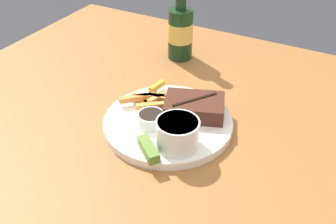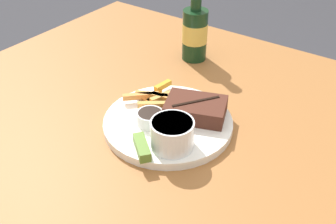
{
  "view_description": "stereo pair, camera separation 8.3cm",
  "coord_description": "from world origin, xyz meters",
  "px_view_note": "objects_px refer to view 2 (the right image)",
  "views": [
    {
      "loc": [
        0.32,
        -0.59,
        1.27
      ],
      "look_at": [
        0.0,
        0.0,
        0.79
      ],
      "focal_mm": 42.0,
      "sensor_mm": 36.0,
      "label": 1
    },
    {
      "loc": [
        0.39,
        -0.55,
        1.27
      ],
      "look_at": [
        0.0,
        0.0,
        0.79
      ],
      "focal_mm": 42.0,
      "sensor_mm": 36.0,
      "label": 2
    }
  ],
  "objects_px": {
    "steak_portion": "(196,109)",
    "dinner_plate": "(168,123)",
    "coleslaw_cup": "(172,133)",
    "dipping_sauce_cup": "(150,117)",
    "beer_bottle": "(195,32)",
    "fork_utensil": "(147,104)",
    "pickle_spear": "(142,147)"
  },
  "relations": [
    {
      "from": "coleslaw_cup",
      "to": "fork_utensil",
      "type": "relative_size",
      "value": 0.64
    },
    {
      "from": "steak_portion",
      "to": "beer_bottle",
      "type": "height_order",
      "value": "beer_bottle"
    },
    {
      "from": "coleslaw_cup",
      "to": "dipping_sauce_cup",
      "type": "height_order",
      "value": "coleslaw_cup"
    },
    {
      "from": "coleslaw_cup",
      "to": "dipping_sauce_cup",
      "type": "bearing_deg",
      "value": 157.52
    },
    {
      "from": "pickle_spear",
      "to": "steak_portion",
      "type": "bearing_deg",
      "value": 82.38
    },
    {
      "from": "dinner_plate",
      "to": "steak_portion",
      "type": "distance_m",
      "value": 0.07
    },
    {
      "from": "steak_portion",
      "to": "coleslaw_cup",
      "type": "height_order",
      "value": "coleslaw_cup"
    },
    {
      "from": "steak_portion",
      "to": "coleslaw_cup",
      "type": "distance_m",
      "value": 0.11
    },
    {
      "from": "steak_portion",
      "to": "pickle_spear",
      "type": "bearing_deg",
      "value": -97.62
    },
    {
      "from": "dipping_sauce_cup",
      "to": "fork_utensil",
      "type": "distance_m",
      "value": 0.07
    },
    {
      "from": "steak_portion",
      "to": "fork_utensil",
      "type": "relative_size",
      "value": 1.13
    },
    {
      "from": "dipping_sauce_cup",
      "to": "beer_bottle",
      "type": "height_order",
      "value": "beer_bottle"
    },
    {
      "from": "dipping_sauce_cup",
      "to": "beer_bottle",
      "type": "distance_m",
      "value": 0.35
    },
    {
      "from": "pickle_spear",
      "to": "fork_utensil",
      "type": "relative_size",
      "value": 0.51
    },
    {
      "from": "coleslaw_cup",
      "to": "beer_bottle",
      "type": "bearing_deg",
      "value": 116.23
    },
    {
      "from": "steak_portion",
      "to": "fork_utensil",
      "type": "distance_m",
      "value": 0.11
    },
    {
      "from": "pickle_spear",
      "to": "beer_bottle",
      "type": "relative_size",
      "value": 0.3
    },
    {
      "from": "dipping_sauce_cup",
      "to": "pickle_spear",
      "type": "relative_size",
      "value": 0.85
    },
    {
      "from": "dinner_plate",
      "to": "pickle_spear",
      "type": "xyz_separation_m",
      "value": [
        0.02,
        -0.11,
        0.02
      ]
    },
    {
      "from": "dinner_plate",
      "to": "fork_utensil",
      "type": "distance_m",
      "value": 0.07
    },
    {
      "from": "dinner_plate",
      "to": "fork_utensil",
      "type": "xyz_separation_m",
      "value": [
        -0.07,
        0.02,
        0.01
      ]
    },
    {
      "from": "dinner_plate",
      "to": "coleslaw_cup",
      "type": "bearing_deg",
      "value": -49.23
    },
    {
      "from": "steak_portion",
      "to": "coleslaw_cup",
      "type": "bearing_deg",
      "value": -81.55
    },
    {
      "from": "coleslaw_cup",
      "to": "beer_bottle",
      "type": "height_order",
      "value": "beer_bottle"
    },
    {
      "from": "dinner_plate",
      "to": "dipping_sauce_cup",
      "type": "bearing_deg",
      "value": -124.83
    },
    {
      "from": "dipping_sauce_cup",
      "to": "pickle_spear",
      "type": "distance_m",
      "value": 0.09
    },
    {
      "from": "steak_portion",
      "to": "dinner_plate",
      "type": "bearing_deg",
      "value": -130.23
    },
    {
      "from": "dinner_plate",
      "to": "beer_bottle",
      "type": "xyz_separation_m",
      "value": [
        -0.12,
        0.3,
        0.07
      ]
    },
    {
      "from": "pickle_spear",
      "to": "beer_bottle",
      "type": "height_order",
      "value": "beer_bottle"
    },
    {
      "from": "fork_utensil",
      "to": "beer_bottle",
      "type": "xyz_separation_m",
      "value": [
        -0.05,
        0.28,
        0.06
      ]
    },
    {
      "from": "coleslaw_cup",
      "to": "dipping_sauce_cup",
      "type": "xyz_separation_m",
      "value": [
        -0.08,
        0.03,
        -0.02
      ]
    },
    {
      "from": "steak_portion",
      "to": "dipping_sauce_cup",
      "type": "distance_m",
      "value": 0.1
    }
  ]
}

